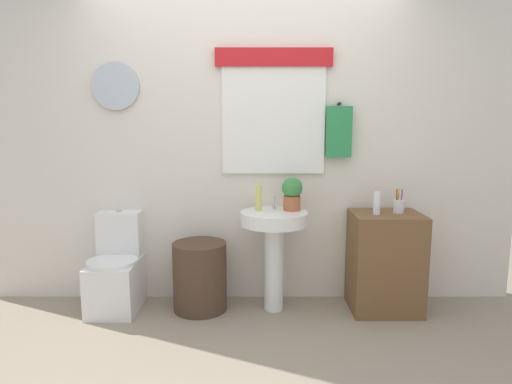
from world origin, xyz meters
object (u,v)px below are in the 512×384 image
object	(u,v)px
pedestal_sink	(274,236)
wooden_cabinet	(385,262)
soap_bottle	(259,198)
lotion_bottle	(377,203)
laundry_hamper	(200,276)
toilet	(117,272)
toothbrush_cup	(399,206)
potted_plant	(292,193)

from	to	relation	value
pedestal_sink	wooden_cabinet	xyz separation A→B (m)	(0.87, 0.00, -0.20)
soap_bottle	lotion_bottle	world-z (taller)	soap_bottle
laundry_hamper	soap_bottle	xyz separation A→B (m)	(0.46, 0.05, 0.61)
toilet	lotion_bottle	world-z (taller)	lotion_bottle
pedestal_sink	toothbrush_cup	distance (m)	0.99
wooden_cabinet	toothbrush_cup	xyz separation A→B (m)	(0.09, 0.02, 0.44)
laundry_hamper	wooden_cabinet	bearing A→B (deg)	0.00
laundry_hamper	wooden_cabinet	distance (m)	1.45
wooden_cabinet	toothbrush_cup	size ratio (longest dim) A/B	4.17
toilet	laundry_hamper	size ratio (longest dim) A/B	1.43
soap_bottle	lotion_bottle	xyz separation A→B (m)	(0.89, -0.09, -0.03)
laundry_hamper	pedestal_sink	world-z (taller)	pedestal_sink
toilet	wooden_cabinet	bearing A→B (deg)	-0.99
laundry_hamper	toothbrush_cup	xyz separation A→B (m)	(1.54, 0.02, 0.56)
lotion_bottle	toothbrush_cup	distance (m)	0.20
pedestal_sink	potted_plant	xyz separation A→B (m)	(0.14, 0.06, 0.33)
pedestal_sink	lotion_bottle	world-z (taller)	lotion_bottle
toilet	wooden_cabinet	distance (m)	2.11
wooden_cabinet	toothbrush_cup	bearing A→B (deg)	12.29
laundry_hamper	potted_plant	bearing A→B (deg)	4.78
wooden_cabinet	lotion_bottle	bearing A→B (deg)	-156.54
laundry_hamper	pedestal_sink	size ratio (longest dim) A/B	0.69
potted_plant	soap_bottle	bearing A→B (deg)	-177.80
wooden_cabinet	laundry_hamper	bearing A→B (deg)	180.00
wooden_cabinet	toothbrush_cup	distance (m)	0.45
pedestal_sink	potted_plant	size ratio (longest dim) A/B	3.03
potted_plant	toothbrush_cup	bearing A→B (deg)	-2.80
potted_plant	wooden_cabinet	bearing A→B (deg)	-4.73
laundry_hamper	soap_bottle	size ratio (longest dim) A/B	2.70
laundry_hamper	lotion_bottle	size ratio (longest dim) A/B	3.10
potted_plant	toothbrush_cup	size ratio (longest dim) A/B	1.40
pedestal_sink	toilet	bearing A→B (deg)	178.32
laundry_hamper	wooden_cabinet	size ratio (longest dim) A/B	0.70
soap_bottle	toothbrush_cup	xyz separation A→B (m)	(1.08, -0.03, -0.06)
soap_bottle	lotion_bottle	distance (m)	0.90
toilet	soap_bottle	bearing A→B (deg)	0.70
laundry_hamper	toilet	bearing A→B (deg)	176.86
wooden_cabinet	potted_plant	bearing A→B (deg)	175.27
laundry_hamper	potted_plant	distance (m)	0.97
soap_bottle	lotion_bottle	size ratio (longest dim) A/B	1.15
lotion_bottle	toilet	bearing A→B (deg)	177.83
laundry_hamper	pedestal_sink	xyz separation A→B (m)	(0.58, 0.00, 0.32)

